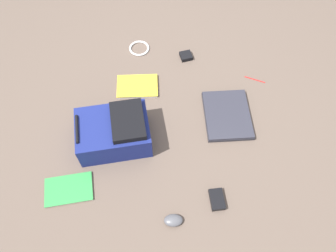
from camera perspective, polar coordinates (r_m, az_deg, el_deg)
The scene contains 10 objects.
ground_plane at distance 2.02m, azimuth -0.22°, elevation 0.90°, with size 4.08×4.08×0.00m, color brown.
backpack at distance 1.90m, azimuth -9.03°, elevation -0.98°, with size 0.37×0.45×0.21m.
laptop at distance 2.05m, azimuth 10.01°, elevation 1.85°, with size 0.38×0.31×0.03m.
book_blue at distance 1.90m, azimuth -16.48°, elevation -10.26°, with size 0.22×0.28×0.01m.
book_manual at distance 2.16m, azimuth -5.22°, elevation 6.71°, with size 0.20×0.28×0.02m.
computer_mouse at distance 1.76m, azimuth 0.92°, elevation -15.69°, with size 0.06×0.10×0.04m, color #4C4C51.
cable_coil at distance 2.38m, azimuth -4.89°, elevation 12.99°, with size 0.14×0.14×0.01m, color silver.
power_brick at distance 1.82m, azimuth 8.30°, elevation -12.22°, with size 0.07×0.11×0.03m, color black.
pen_black at distance 2.27m, azimuth 14.52°, elevation 7.67°, with size 0.01×0.01×0.14m, color red.
earbud_pouch at distance 2.32m, azimuth 3.06°, elevation 11.77°, with size 0.07×0.07×0.03m, color black.
Camera 1 is at (-1.05, -0.09, 1.72)m, focal length 35.96 mm.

